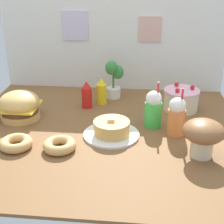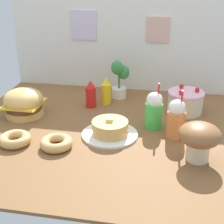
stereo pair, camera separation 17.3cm
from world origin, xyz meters
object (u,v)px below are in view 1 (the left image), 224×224
at_px(burger, 20,106).
at_px(orange_float_cup, 177,117).
at_px(pancake_stack, 112,130).
at_px(donut_pink_glaze, 16,143).
at_px(potted_plant, 113,78).
at_px(layer_cake, 181,99).
at_px(mustard_bottle, 102,92).
at_px(cream_soda_cup, 153,109).
at_px(ketchup_bottle, 87,95).
at_px(mushroom_stool, 203,134).
at_px(donut_chocolate, 60,145).

bearing_deg(burger, orange_float_cup, -7.25).
xyz_separation_m(pancake_stack, orange_float_cup, (0.43, 0.07, 0.08)).
relative_size(donut_pink_glaze, potted_plant, 0.61).
height_order(burger, layer_cake, burger).
distance_m(mustard_bottle, potted_plant, 0.18).
relative_size(pancake_stack, cream_soda_cup, 1.13).
xyz_separation_m(burger, cream_soda_cup, (0.98, -0.03, 0.03)).
height_order(layer_cake, orange_float_cup, orange_float_cup).
distance_m(ketchup_bottle, mushroom_stool, 1.04).
bearing_deg(mustard_bottle, orange_float_cup, -40.78).
distance_m(mustard_bottle, orange_float_cup, 0.75).
bearing_deg(pancake_stack, ketchup_bottle, 117.90).
distance_m(burger, mushroom_stool, 1.33).
distance_m(donut_chocolate, potted_plant, 0.95).
bearing_deg(donut_pink_glaze, orange_float_cup, 15.60).
bearing_deg(ketchup_bottle, mushroom_stool, -39.30).
height_order(layer_cake, donut_chocolate, layer_cake).
height_order(layer_cake, cream_soda_cup, cream_soda_cup).
bearing_deg(burger, potted_plant, 36.75).
distance_m(pancake_stack, donut_chocolate, 0.37).
xyz_separation_m(donut_pink_glaze, mushroom_stool, (1.14, 0.02, 0.11)).
bearing_deg(potted_plant, donut_chocolate, -105.29).
distance_m(burger, potted_plant, 0.81).
bearing_deg(potted_plant, mustard_bottle, -120.96).
relative_size(cream_soda_cup, donut_chocolate, 1.61).
bearing_deg(orange_float_cup, potted_plant, 127.47).
xyz_separation_m(layer_cake, cream_soda_cup, (-0.22, -0.31, 0.05)).
bearing_deg(ketchup_bottle, potted_plant, 50.51).
bearing_deg(cream_soda_cup, burger, 178.31).
relative_size(cream_soda_cup, donut_pink_glaze, 1.61).
distance_m(donut_pink_glaze, donut_chocolate, 0.28).
bearing_deg(ketchup_bottle, pancake_stack, -62.10).
relative_size(burger, cream_soda_cup, 0.88).
relative_size(ketchup_bottle, mustard_bottle, 1.00).
distance_m(mustard_bottle, cream_soda_cup, 0.56).
relative_size(ketchup_bottle, cream_soda_cup, 0.67).
distance_m(layer_cake, donut_pink_glaze, 1.29).
relative_size(pancake_stack, orange_float_cup, 1.13).
distance_m(cream_soda_cup, mushroom_stool, 0.47).
height_order(donut_pink_glaze, potted_plant, potted_plant).
relative_size(burger, layer_cake, 1.06).
bearing_deg(pancake_stack, orange_float_cup, 8.94).
distance_m(burger, cream_soda_cup, 0.98).
xyz_separation_m(pancake_stack, mushroom_stool, (0.56, -0.19, 0.10)).
xyz_separation_m(orange_float_cup, donut_chocolate, (-0.73, -0.28, -0.10)).
relative_size(layer_cake, orange_float_cup, 0.83).
relative_size(donut_pink_glaze, donut_chocolate, 1.00).
relative_size(orange_float_cup, mushroom_stool, 1.36).
height_order(ketchup_bottle, cream_soda_cup, cream_soda_cup).
height_order(potted_plant, mushroom_stool, potted_plant).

